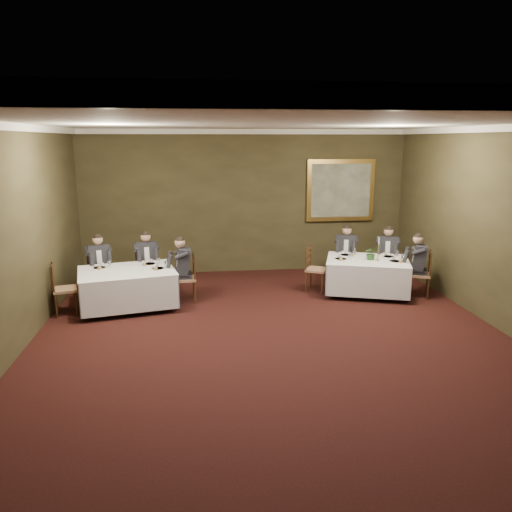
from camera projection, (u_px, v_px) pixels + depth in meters
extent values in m
plane|color=black|center=(278.00, 351.00, 7.88)|extent=(10.00, 10.00, 0.00)
cube|color=silver|center=(280.00, 122.00, 7.09)|extent=(8.00, 10.00, 0.10)
cube|color=#322C19|center=(245.00, 202.00, 12.32)|extent=(8.00, 0.10, 3.50)
cube|color=#322C19|center=(434.00, 429.00, 2.65)|extent=(8.00, 0.10, 3.50)
cube|color=white|center=(245.00, 132.00, 11.88)|extent=(8.00, 0.10, 0.12)
cube|color=white|center=(459.00, 98.00, 2.31)|extent=(8.00, 0.10, 0.12)
cube|color=#311D0D|center=(368.00, 261.00, 10.63)|extent=(1.94, 1.68, 0.04)
cube|color=white|center=(368.00, 260.00, 10.63)|extent=(2.02, 1.75, 0.02)
cube|color=white|center=(367.00, 275.00, 10.70)|extent=(2.04, 1.78, 0.65)
cube|color=#311D0D|center=(127.00, 272.00, 9.76)|extent=(1.99, 1.65, 0.04)
cube|color=white|center=(127.00, 271.00, 9.75)|extent=(2.06, 1.72, 0.02)
cube|color=white|center=(128.00, 287.00, 9.82)|extent=(2.09, 1.75, 0.65)
cube|color=#976D4D|center=(346.00, 262.00, 11.61)|extent=(0.56, 0.55, 0.05)
cube|color=#311D0D|center=(347.00, 250.00, 11.73)|extent=(0.37, 0.16, 0.54)
cube|color=black|center=(346.00, 246.00, 11.52)|extent=(0.50, 0.44, 0.55)
sphere|color=tan|center=(347.00, 230.00, 11.44)|extent=(0.27, 0.27, 0.21)
cube|color=#976D4D|center=(387.00, 263.00, 11.44)|extent=(0.57, 0.55, 0.05)
cube|color=#311D0D|center=(387.00, 251.00, 11.56)|extent=(0.36, 0.17, 0.54)
cube|color=black|center=(388.00, 247.00, 11.35)|extent=(0.51, 0.44, 0.55)
sphere|color=tan|center=(389.00, 231.00, 11.27)|extent=(0.27, 0.27, 0.21)
cube|color=#976D4D|center=(317.00, 270.00, 10.88)|extent=(0.58, 0.59, 0.05)
cube|color=#311D0D|center=(308.00, 258.00, 10.90)|extent=(0.21, 0.35, 0.54)
cube|color=#976D4D|center=(419.00, 274.00, 10.49)|extent=(0.56, 0.57, 0.05)
cube|color=#311D0D|center=(430.00, 264.00, 10.38)|extent=(0.17, 0.36, 0.54)
cube|color=black|center=(421.00, 257.00, 10.41)|extent=(0.45, 0.51, 0.55)
sphere|color=tan|center=(422.00, 239.00, 10.32)|extent=(0.27, 0.27, 0.21)
cube|color=#976D4D|center=(99.00, 274.00, 10.51)|extent=(0.56, 0.54, 0.05)
cube|color=#311D0D|center=(97.00, 261.00, 10.62)|extent=(0.37, 0.16, 0.54)
cube|color=black|center=(98.00, 257.00, 10.43)|extent=(0.50, 0.43, 0.55)
sphere|color=tan|center=(97.00, 239.00, 10.34)|extent=(0.27, 0.27, 0.21)
cube|color=#976D4D|center=(147.00, 270.00, 10.83)|extent=(0.53, 0.51, 0.05)
cube|color=#311D0D|center=(145.00, 257.00, 10.94)|extent=(0.38, 0.12, 0.54)
cube|color=black|center=(146.00, 253.00, 10.74)|extent=(0.48, 0.40, 0.55)
sphere|color=tan|center=(145.00, 236.00, 10.65)|extent=(0.25, 0.25, 0.21)
cube|color=#976D4D|center=(185.00, 279.00, 10.18)|extent=(0.45, 0.46, 0.05)
cube|color=#311D0D|center=(194.00, 267.00, 10.16)|extent=(0.05, 0.38, 0.54)
cube|color=black|center=(185.00, 261.00, 10.09)|extent=(0.33, 0.44, 0.55)
sphere|color=tan|center=(184.00, 242.00, 10.01)|extent=(0.22, 0.22, 0.21)
cube|color=#976D4D|center=(65.00, 289.00, 9.44)|extent=(0.52, 0.53, 0.05)
cube|color=#311D0D|center=(53.00, 278.00, 9.32)|extent=(0.12, 0.38, 0.54)
imported|color=#2D5926|center=(371.00, 253.00, 10.56)|extent=(0.31, 0.28, 0.31)
cylinder|color=#A68C32|center=(378.00, 260.00, 10.52)|extent=(0.07, 0.07, 0.02)
cylinder|color=#A68C32|center=(378.00, 252.00, 10.48)|extent=(0.02, 0.02, 0.34)
cylinder|color=white|center=(379.00, 240.00, 10.42)|extent=(0.02, 0.02, 0.15)
cylinder|color=white|center=(346.00, 254.00, 11.05)|extent=(0.25, 0.25, 0.01)
cylinder|color=white|center=(344.00, 252.00, 11.19)|extent=(0.08, 0.08, 0.05)
cylinder|color=white|center=(354.00, 251.00, 11.06)|extent=(0.06, 0.06, 0.14)
cylinder|color=white|center=(99.00, 267.00, 9.94)|extent=(0.25, 0.25, 0.01)
cylinder|color=white|center=(101.00, 264.00, 10.08)|extent=(0.08, 0.08, 0.05)
cylinder|color=white|center=(108.00, 264.00, 9.95)|extent=(0.06, 0.06, 0.14)
cube|color=tan|center=(340.00, 190.00, 12.48)|extent=(1.72, 0.08, 1.54)
cube|color=#4A4F34|center=(341.00, 191.00, 12.44)|extent=(1.50, 0.01, 1.32)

